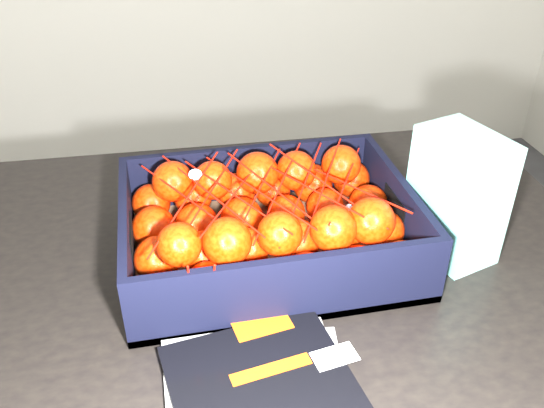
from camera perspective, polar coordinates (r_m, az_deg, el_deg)
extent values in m
cube|color=black|center=(0.92, -4.19, -6.91)|extent=(1.23, 0.84, 0.04)
cylinder|color=black|center=(1.56, 14.99, -6.55)|extent=(0.06, 0.06, 0.71)
cube|color=#FA4F0D|center=(0.79, -1.16, -11.18)|extent=(0.08, 0.07, 0.00)
cube|color=white|center=(0.75, 6.08, -14.41)|extent=(0.06, 0.04, 0.00)
cube|color=#FA4F0D|center=(0.73, -0.10, -15.65)|extent=(0.10, 0.03, 0.00)
cube|color=brown|center=(0.92, -0.38, -4.44)|extent=(0.43, 0.32, 0.01)
cube|color=black|center=(1.02, -2.13, 2.88)|extent=(0.43, 0.01, 0.11)
cube|color=black|center=(0.77, 1.92, -8.42)|extent=(0.43, 0.01, 0.11)
cube|color=black|center=(0.88, -13.78, -3.52)|extent=(0.01, 0.30, 0.11)
cube|color=black|center=(0.95, 12.03, -0.47)|extent=(0.01, 0.30, 0.11)
sphere|color=red|center=(0.79, -10.61, -8.78)|extent=(0.06, 0.06, 0.06)
sphere|color=red|center=(0.86, -11.03, -5.23)|extent=(0.07, 0.07, 0.07)
sphere|color=red|center=(0.92, -11.34, -2.26)|extent=(0.07, 0.07, 0.07)
sphere|color=red|center=(0.98, -11.58, 0.11)|extent=(0.06, 0.06, 0.06)
sphere|color=red|center=(0.80, -6.09, -7.90)|extent=(0.07, 0.07, 0.07)
sphere|color=red|center=(0.86, -6.46, -4.83)|extent=(0.07, 0.07, 0.07)
sphere|color=red|center=(0.92, -7.28, -1.97)|extent=(0.07, 0.07, 0.07)
sphere|color=red|center=(0.98, -7.64, 0.64)|extent=(0.06, 0.06, 0.06)
sphere|color=red|center=(0.80, -1.36, -7.63)|extent=(0.06, 0.06, 0.06)
sphere|color=red|center=(0.86, -2.30, -4.37)|extent=(0.06, 0.06, 0.06)
sphere|color=red|center=(0.93, -2.93, -1.36)|extent=(0.07, 0.07, 0.07)
sphere|color=red|center=(0.99, -3.52, 1.13)|extent=(0.07, 0.07, 0.07)
sphere|color=red|center=(0.81, 3.40, -7.00)|extent=(0.07, 0.07, 0.07)
sphere|color=red|center=(0.87, 2.54, -3.67)|extent=(0.07, 0.07, 0.07)
sphere|color=red|center=(0.94, 1.38, -0.93)|extent=(0.06, 0.06, 0.06)
sphere|color=red|center=(1.00, 0.05, 1.42)|extent=(0.06, 0.06, 0.06)
sphere|color=red|center=(0.83, 8.22, -6.23)|extent=(0.07, 0.07, 0.07)
sphere|color=red|center=(0.89, 6.56, -3.07)|extent=(0.07, 0.07, 0.07)
sphere|color=red|center=(0.95, 5.15, -0.28)|extent=(0.06, 0.06, 0.06)
sphere|color=red|center=(1.01, 3.93, 1.95)|extent=(0.07, 0.07, 0.07)
sphere|color=red|center=(0.85, 12.45, -5.53)|extent=(0.06, 0.06, 0.06)
sphere|color=red|center=(0.91, 10.79, -2.52)|extent=(0.06, 0.06, 0.06)
sphere|color=red|center=(0.97, 9.28, -0.03)|extent=(0.06, 0.06, 0.06)
sphere|color=red|center=(1.04, 7.66, 2.41)|extent=(0.06, 0.06, 0.06)
sphere|color=red|center=(0.79, -8.95, -3.91)|extent=(0.06, 0.06, 0.06)
sphere|color=red|center=(0.93, -9.56, 2.16)|extent=(0.06, 0.06, 0.06)
sphere|color=red|center=(0.79, -4.36, -3.65)|extent=(0.07, 0.07, 0.07)
sphere|color=red|center=(0.93, -5.77, 2.29)|extent=(0.06, 0.06, 0.06)
sphere|color=red|center=(0.80, 0.76, -2.91)|extent=(0.06, 0.06, 0.06)
sphere|color=red|center=(0.94, -1.41, 3.01)|extent=(0.07, 0.07, 0.07)
sphere|color=red|center=(0.82, 5.92, -2.40)|extent=(0.07, 0.07, 0.07)
sphere|color=red|center=(0.95, 2.35, 3.24)|extent=(0.06, 0.06, 0.06)
sphere|color=red|center=(0.84, 9.56, -1.64)|extent=(0.07, 0.07, 0.07)
sphere|color=red|center=(0.97, 6.69, 3.79)|extent=(0.06, 0.06, 0.06)
cylinder|color=red|center=(0.85, -8.33, 0.64)|extent=(0.12, 0.22, 0.01)
cylinder|color=red|center=(0.85, -6.07, 1.04)|extent=(0.12, 0.22, 0.02)
cylinder|color=red|center=(0.84, -3.69, 0.91)|extent=(0.12, 0.22, 0.00)
cylinder|color=red|center=(0.85, -1.48, 1.32)|extent=(0.12, 0.22, 0.01)
cylinder|color=red|center=(0.86, 0.73, 1.02)|extent=(0.12, 0.22, 0.03)
cylinder|color=red|center=(0.88, 2.77, 2.02)|extent=(0.12, 0.22, 0.01)
cylinder|color=red|center=(0.87, 5.09, 2.00)|extent=(0.12, 0.22, 0.03)
cylinder|color=red|center=(0.89, 7.06, 2.01)|extent=(0.12, 0.22, 0.02)
cylinder|color=red|center=(0.84, -8.28, 0.42)|extent=(0.12, 0.22, 0.03)
cylinder|color=red|center=(0.86, -6.09, 0.92)|extent=(0.12, 0.22, 0.02)
cylinder|color=red|center=(0.85, -3.73, 0.88)|extent=(0.12, 0.22, 0.03)
cylinder|color=red|center=(0.86, -1.51, 0.81)|extent=(0.12, 0.22, 0.03)
cylinder|color=red|center=(0.86, 0.69, 1.48)|extent=(0.12, 0.22, 0.03)
cylinder|color=red|center=(0.87, 2.94, 1.35)|extent=(0.12, 0.22, 0.03)
cylinder|color=red|center=(0.88, 5.05, 1.80)|extent=(0.12, 0.22, 0.03)
cylinder|color=red|center=(0.89, 7.13, 2.09)|extent=(0.12, 0.22, 0.02)
cylinder|color=red|center=(0.75, -7.99, -7.78)|extent=(0.00, 0.03, 0.09)
cylinder|color=red|center=(0.75, -5.71, -7.51)|extent=(0.01, 0.04, 0.08)
cube|color=white|center=(0.92, 17.42, 0.79)|extent=(0.12, 0.15, 0.20)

